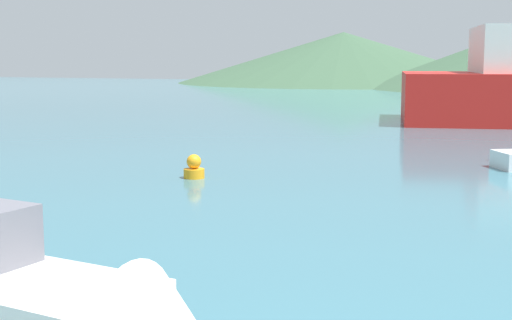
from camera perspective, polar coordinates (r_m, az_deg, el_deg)
buoy_marker at (r=23.65m, az=-4.98°, el=-0.66°), size 0.69×0.69×0.80m
hill_west at (r=119.44m, az=6.99°, el=8.15°), size 54.46×54.46×8.25m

